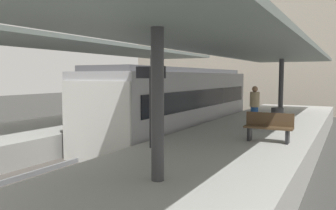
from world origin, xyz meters
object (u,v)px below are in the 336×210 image
commuter_train (179,103)px  litter_bin (277,119)px  passenger_mid_platform (76,103)px  platform_bench (269,126)px  passenger_near_bench (255,106)px  platform_sign (151,88)px

commuter_train → litter_bin: bearing=-14.3°
commuter_train → passenger_mid_platform: size_ratio=7.08×
platform_bench → litter_bin: 2.54m
passenger_near_bench → passenger_mid_platform: (-6.83, -2.24, 0.04)m
commuter_train → passenger_near_bench: size_ratio=7.41×
platform_sign → litter_bin: platform_sign is taller
platform_bench → platform_sign: platform_sign is taller
passenger_near_bench → platform_sign: bearing=-107.3°
commuter_train → platform_sign: commuter_train is taller
platform_sign → passenger_near_bench: bearing=72.7°
commuter_train → litter_bin: size_ratio=14.63×
platform_bench → litter_bin: platform_bench is taller
litter_bin → passenger_near_bench: passenger_near_bench is taller
platform_bench → platform_sign: (-2.64, -2.41, 1.16)m
passenger_near_bench → passenger_mid_platform: 7.19m
litter_bin → passenger_near_bench: 0.95m
platform_sign → passenger_mid_platform: size_ratio=1.34×
platform_bench → passenger_near_bench: (-1.07, 2.59, 0.35)m
platform_bench → passenger_near_bench: 2.83m
platform_bench → platform_sign: bearing=-137.5°
platform_bench → passenger_near_bench: size_ratio=0.89×
litter_bin → passenger_mid_platform: passenger_mid_platform is taller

